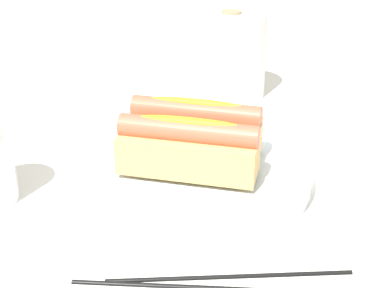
{
  "coord_description": "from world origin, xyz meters",
  "views": [
    {
      "loc": [
        -0.02,
        -0.59,
        0.33
      ],
      "look_at": [
        0.02,
        -0.02,
        0.05
      ],
      "focal_mm": 53.75,
      "sensor_mm": 36.0,
      "label": 1
    }
  ],
  "objects_px": {
    "napkin_box": "(351,95)",
    "chopstick_far": "(197,286)",
    "hotdog_back": "(196,128)",
    "hotdog_front": "(188,148)",
    "serving_bowl": "(192,170)",
    "chopstick_near": "(230,275)",
    "paper_towel_roll": "(230,55)"
  },
  "relations": [
    {
      "from": "napkin_box",
      "to": "chopstick_far",
      "type": "bearing_deg",
      "value": -118.86
    },
    {
      "from": "hotdog_front",
      "to": "hotdog_back",
      "type": "relative_size",
      "value": 1.0
    },
    {
      "from": "hotdog_back",
      "to": "napkin_box",
      "type": "distance_m",
      "value": 0.2
    },
    {
      "from": "serving_bowl",
      "to": "chopstick_near",
      "type": "relative_size",
      "value": 1.25
    },
    {
      "from": "napkin_box",
      "to": "chopstick_near",
      "type": "xyz_separation_m",
      "value": [
        -0.18,
        -0.24,
        -0.07
      ]
    },
    {
      "from": "paper_towel_roll",
      "to": "chopstick_far",
      "type": "bearing_deg",
      "value": -101.15
    },
    {
      "from": "napkin_box",
      "to": "hotdog_back",
      "type": "bearing_deg",
      "value": -156.8
    },
    {
      "from": "chopstick_far",
      "to": "hotdog_back",
      "type": "bearing_deg",
      "value": 93.96
    },
    {
      "from": "serving_bowl",
      "to": "paper_towel_roll",
      "type": "relative_size",
      "value": 2.04
    },
    {
      "from": "hotdog_back",
      "to": "chopstick_near",
      "type": "distance_m",
      "value": 0.21
    },
    {
      "from": "hotdog_front",
      "to": "napkin_box",
      "type": "height_order",
      "value": "napkin_box"
    },
    {
      "from": "hotdog_back",
      "to": "napkin_box",
      "type": "bearing_deg",
      "value": 12.21
    },
    {
      "from": "chopstick_near",
      "to": "serving_bowl",
      "type": "bearing_deg",
      "value": 97.82
    },
    {
      "from": "serving_bowl",
      "to": "hotdog_front",
      "type": "distance_m",
      "value": 0.05
    },
    {
      "from": "hotdog_front",
      "to": "paper_towel_roll",
      "type": "bearing_deg",
      "value": 73.99
    },
    {
      "from": "chopstick_near",
      "to": "chopstick_far",
      "type": "xyz_separation_m",
      "value": [
        -0.03,
        -0.01,
        0.0
      ]
    },
    {
      "from": "hotdog_back",
      "to": "napkin_box",
      "type": "xyz_separation_m",
      "value": [
        0.2,
        0.04,
        0.02
      ]
    },
    {
      "from": "hotdog_back",
      "to": "paper_towel_roll",
      "type": "distance_m",
      "value": 0.27
    },
    {
      "from": "hotdog_back",
      "to": "chopstick_near",
      "type": "relative_size",
      "value": 0.72
    },
    {
      "from": "paper_towel_roll",
      "to": "serving_bowl",
      "type": "bearing_deg",
      "value": -106.25
    },
    {
      "from": "hotdog_back",
      "to": "serving_bowl",
      "type": "bearing_deg",
      "value": -103.5
    },
    {
      "from": "hotdog_front",
      "to": "paper_towel_roll",
      "type": "xyz_separation_m",
      "value": [
        0.09,
        0.31,
        0.01
      ]
    },
    {
      "from": "serving_bowl",
      "to": "hotdog_back",
      "type": "height_order",
      "value": "hotdog_back"
    },
    {
      "from": "serving_bowl",
      "to": "hotdog_back",
      "type": "relative_size",
      "value": 1.73
    },
    {
      "from": "hotdog_back",
      "to": "chopstick_far",
      "type": "height_order",
      "value": "hotdog_back"
    },
    {
      "from": "hotdog_back",
      "to": "napkin_box",
      "type": "height_order",
      "value": "napkin_box"
    },
    {
      "from": "chopstick_near",
      "to": "chopstick_far",
      "type": "height_order",
      "value": "same"
    },
    {
      "from": "serving_bowl",
      "to": "napkin_box",
      "type": "relative_size",
      "value": 1.83
    },
    {
      "from": "hotdog_front",
      "to": "chopstick_near",
      "type": "bearing_deg",
      "value": -79.79
    },
    {
      "from": "chopstick_near",
      "to": "paper_towel_roll",
      "type": "bearing_deg",
      "value": 83.48
    },
    {
      "from": "hotdog_front",
      "to": "hotdog_back",
      "type": "bearing_deg",
      "value": 76.5
    },
    {
      "from": "serving_bowl",
      "to": "hotdog_front",
      "type": "height_order",
      "value": "hotdog_front"
    }
  ]
}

